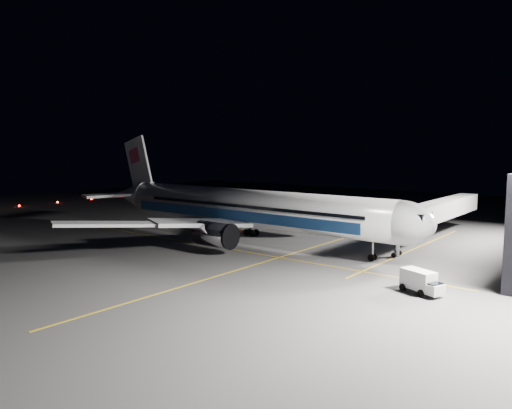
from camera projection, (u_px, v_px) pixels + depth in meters
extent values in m
plane|color=#4C4C4F|center=(249.00, 242.00, 76.82)|extent=(200.00, 200.00, 0.00)
cube|color=gold|center=(304.00, 250.00, 70.67)|extent=(0.25, 80.00, 0.01)
cube|color=gold|center=(223.00, 248.00, 72.15)|extent=(70.00, 0.25, 0.01)
cube|color=gold|center=(413.00, 250.00, 71.08)|extent=(0.25, 40.00, 0.01)
cylinder|color=silver|center=(249.00, 208.00, 76.20)|extent=(48.00, 5.60, 5.60)
ellipsoid|color=silver|center=(400.00, 223.00, 61.43)|extent=(8.96, 5.60, 5.60)
cube|color=black|center=(419.00, 216.00, 59.90)|extent=(2.20, 3.40, 0.90)
cone|color=silver|center=(131.00, 195.00, 93.71)|extent=(9.00, 5.49, 5.49)
cube|color=navy|center=(255.00, 211.00, 79.09)|extent=(42.24, 0.25, 1.50)
cube|color=navy|center=(232.00, 215.00, 74.76)|extent=(42.24, 0.25, 1.50)
cube|color=silver|center=(267.00, 211.00, 84.17)|extent=(11.36, 15.23, 1.53)
cube|color=silver|center=(200.00, 223.00, 71.70)|extent=(11.36, 15.23, 1.53)
cube|color=silver|center=(285.00, 198.00, 96.88)|extent=(8.57, 13.22, 1.31)
cube|color=silver|center=(105.00, 224.00, 64.93)|extent=(8.57, 13.22, 1.31)
cube|color=silver|center=(155.00, 191.00, 97.42)|extent=(6.20, 9.67, 0.45)
cube|color=silver|center=(110.00, 195.00, 89.32)|extent=(6.20, 9.67, 0.45)
cube|color=white|center=(138.00, 163.00, 91.61)|extent=(7.53, 0.40, 10.28)
cube|color=#D6496D|center=(135.00, 156.00, 91.94)|extent=(3.22, 0.55, 3.22)
cylinder|color=#B7B7BF|center=(289.00, 219.00, 82.80)|extent=(5.60, 3.40, 3.40)
cylinder|color=#B7B7BF|center=(215.00, 234.00, 68.77)|extent=(5.60, 3.40, 3.40)
cylinder|color=#9999A0|center=(373.00, 251.00, 64.06)|extent=(0.26, 0.26, 2.50)
cylinder|color=black|center=(372.00, 257.00, 64.15)|extent=(0.90, 0.70, 0.90)
cylinder|color=#9999A0|center=(251.00, 228.00, 81.88)|extent=(0.26, 0.26, 2.50)
cylinder|color=#9999A0|center=(216.00, 236.00, 75.17)|extent=(0.26, 0.26, 2.50)
cylinder|color=black|center=(251.00, 232.00, 81.96)|extent=(1.10, 1.60, 1.10)
cylinder|color=black|center=(216.00, 240.00, 75.25)|extent=(1.10, 1.60, 1.10)
cube|color=#B2B2B7|center=(438.00, 210.00, 78.37)|extent=(3.00, 33.90, 2.80)
cube|color=#B2B2B7|center=(398.00, 223.00, 66.02)|extent=(3.60, 3.20, 3.40)
cylinder|color=#9999A0|center=(397.00, 245.00, 66.37)|extent=(0.70, 0.70, 3.10)
cylinder|color=black|center=(394.00, 255.00, 65.81)|extent=(0.70, 0.30, 0.70)
cylinder|color=black|center=(399.00, 253.00, 67.22)|extent=(0.70, 0.30, 0.70)
sphere|color=#FF140A|center=(19.00, 206.00, 121.12)|extent=(0.44, 0.44, 0.44)
sphere|color=#FF140A|center=(58.00, 202.00, 128.91)|extent=(0.44, 0.44, 0.44)
sphere|color=#FF140A|center=(91.00, 199.00, 136.71)|extent=(0.44, 0.44, 0.44)
sphere|color=#FF140A|center=(122.00, 196.00, 144.50)|extent=(0.44, 0.44, 0.44)
cube|color=silver|center=(418.00, 279.00, 50.22)|extent=(3.85, 2.92, 1.90)
cube|color=silver|center=(434.00, 289.00, 48.48)|extent=(1.90, 2.04, 1.04)
cube|color=black|center=(435.00, 285.00, 48.43)|extent=(1.52, 1.75, 0.43)
cylinder|color=black|center=(434.00, 291.00, 49.73)|extent=(0.72, 0.46, 0.69)
cylinder|color=black|center=(421.00, 293.00, 48.85)|extent=(0.72, 0.46, 0.69)
cylinder|color=black|center=(415.00, 285.00, 51.82)|extent=(0.72, 0.46, 0.69)
cylinder|color=black|center=(402.00, 287.00, 50.94)|extent=(0.72, 0.46, 0.69)
cube|color=black|center=(289.00, 219.00, 96.49)|extent=(2.51, 1.94, 1.01)
cube|color=black|center=(289.00, 215.00, 96.41)|extent=(1.14, 1.14, 0.55)
sphere|color=#FFF2CC|center=(284.00, 219.00, 96.45)|extent=(0.24, 0.24, 0.24)
sphere|color=#FFF2CC|center=(287.00, 219.00, 95.70)|extent=(0.24, 0.24, 0.24)
cylinder|color=black|center=(295.00, 221.00, 96.32)|extent=(0.59, 0.35, 0.55)
cylinder|color=black|center=(288.00, 222.00, 95.42)|extent=(0.59, 0.35, 0.55)
cylinder|color=black|center=(289.00, 220.00, 97.66)|extent=(0.59, 0.35, 0.55)
cylinder|color=black|center=(283.00, 221.00, 96.76)|extent=(0.59, 0.35, 0.55)
cone|color=#FF410A|center=(241.00, 230.00, 85.88)|extent=(0.37, 0.37, 0.55)
cone|color=#FF410A|center=(307.00, 229.00, 86.73)|extent=(0.36, 0.36, 0.53)
cone|color=#FF410A|center=(243.00, 231.00, 84.50)|extent=(0.40, 0.40, 0.60)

